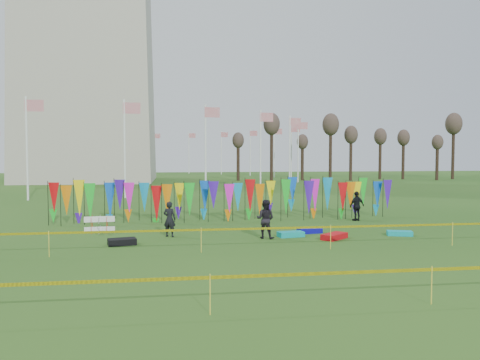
{
  "coord_description": "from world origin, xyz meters",
  "views": [
    {
      "loc": [
        -2.76,
        -17.93,
        3.46
      ],
      "look_at": [
        0.6,
        6.0,
        2.2
      ],
      "focal_mm": 35.0,
      "sensor_mm": 36.0,
      "label": 1
    }
  ],
  "objects": [
    {
      "name": "person_right",
      "position": [
        6.81,
        5.63,
        0.79
      ],
      "size": [
        1.04,
        0.79,
        1.57
      ],
      "primitive_type": "imported",
      "rotation": [
        0.0,
        0.0,
        3.46
      ],
      "color": "black",
      "rests_on": "ground"
    },
    {
      "name": "flagpole_ring",
      "position": [
        -14.0,
        48.0,
        4.0
      ],
      "size": [
        57.4,
        56.16,
        8.0
      ],
      "color": "white",
      "rests_on": "ground"
    },
    {
      "name": "kite_bag_turquoise",
      "position": [
        2.13,
        1.35,
        0.11
      ],
      "size": [
        1.16,
        0.71,
        0.22
      ],
      "primitive_type": "cube",
      "rotation": [
        0.0,
        0.0,
        0.16
      ],
      "color": "#0BABB0",
      "rests_on": "ground"
    },
    {
      "name": "kite_bag_black",
      "position": [
        -4.8,
        0.49,
        0.12
      ],
      "size": [
        1.17,
        0.84,
        0.24
      ],
      "primitive_type": "cube",
      "rotation": [
        0.0,
        0.0,
        0.23
      ],
      "color": "black",
      "rests_on": "ground"
    },
    {
      "name": "caution_tape_near",
      "position": [
        -0.22,
        -1.4,
        0.78
      ],
      "size": [
        26.0,
        0.02,
        0.9
      ],
      "color": "#F9E905",
      "rests_on": "ground"
    },
    {
      "name": "kite_bag_teal",
      "position": [
        6.88,
        0.98,
        0.1
      ],
      "size": [
        1.15,
        0.79,
        0.2
      ],
      "primitive_type": "cube",
      "rotation": [
        0.0,
        0.0,
        -0.31
      ],
      "color": "#0DAFBC",
      "rests_on": "ground"
    },
    {
      "name": "person_left",
      "position": [
        -2.99,
        2.08,
        0.76
      ],
      "size": [
        0.67,
        0.6,
        1.51
      ],
      "primitive_type": "imported",
      "rotation": [
        0.0,
        0.0,
        2.72
      ],
      "color": "black",
      "rests_on": "ground"
    },
    {
      "name": "box_kite",
      "position": [
        -6.11,
        3.56,
        0.38
      ],
      "size": [
        0.68,
        0.68,
        0.75
      ],
      "rotation": [
        0.0,
        0.0,
        0.08
      ],
      "color": "red",
      "rests_on": "ground"
    },
    {
      "name": "banner_row",
      "position": [
        0.28,
        6.71,
        1.26
      ],
      "size": [
        18.64,
        0.64,
        2.14
      ],
      "color": "black",
      "rests_on": "ground"
    },
    {
      "name": "ground",
      "position": [
        0.0,
        0.0,
        0.0
      ],
      "size": [
        160.0,
        160.0,
        0.0
      ],
      "primitive_type": "plane",
      "color": "#1F4A14",
      "rests_on": "ground"
    },
    {
      "name": "tree_line",
      "position": [
        32.0,
        44.0,
        6.17
      ],
      "size": [
        53.92,
        1.92,
        7.84
      ],
      "color": "#38261C",
      "rests_on": "ground"
    },
    {
      "name": "kite_bag_blue",
      "position": [
        3.21,
        2.19,
        0.11
      ],
      "size": [
        1.11,
        0.7,
        0.22
      ],
      "primitive_type": "cube",
      "rotation": [
        0.0,
        0.0,
        0.16
      ],
      "color": "#0C0BB2",
      "rests_on": "ground"
    },
    {
      "name": "person_mid",
      "position": [
        0.98,
        1.11,
        0.81
      ],
      "size": [
        0.93,
        0.8,
        1.63
      ],
      "primitive_type": "imported",
      "rotation": [
        0.0,
        0.0,
        2.66
      ],
      "color": "black",
      "rests_on": "ground"
    },
    {
      "name": "kite_bag_red",
      "position": [
        3.79,
        0.57,
        0.12
      ],
      "size": [
        1.33,
        1.25,
        0.23
      ],
      "primitive_type": "cube",
      "rotation": [
        0.0,
        0.0,
        0.7
      ],
      "color": "red",
      "rests_on": "ground"
    },
    {
      "name": "caution_tape_far",
      "position": [
        -0.22,
        -7.95,
        0.78
      ],
      "size": [
        26.0,
        0.02,
        0.9
      ],
      "color": "#F9E905",
      "rests_on": "ground"
    }
  ]
}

